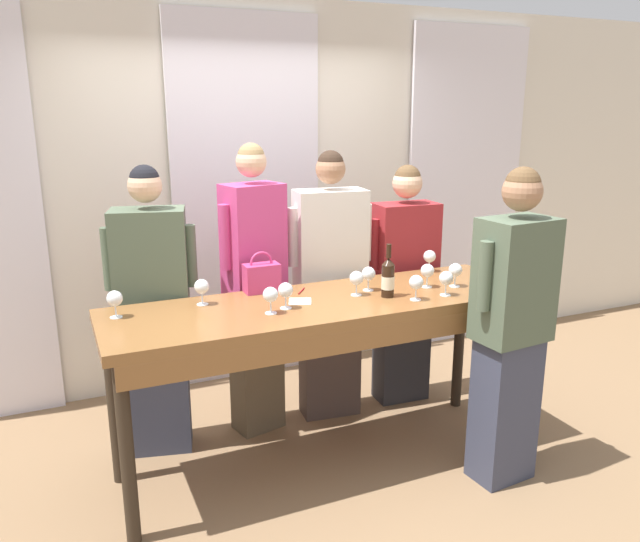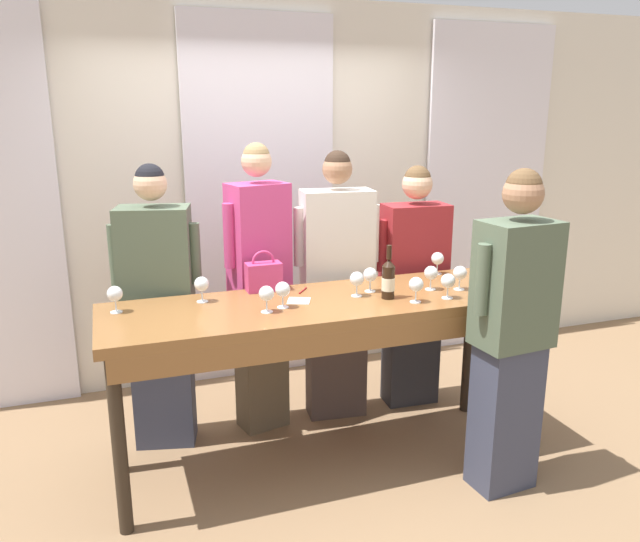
{
  "view_description": "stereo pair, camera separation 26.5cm",
  "coord_description": "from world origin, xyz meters",
  "px_view_note": "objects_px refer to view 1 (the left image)",
  "views": [
    {
      "loc": [
        -1.36,
        -3.02,
        2.05
      ],
      "look_at": [
        0.0,
        0.07,
        1.15
      ],
      "focal_mm": 35.0,
      "sensor_mm": 36.0,
      "label": 1
    },
    {
      "loc": [
        -1.12,
        -3.11,
        2.05
      ],
      "look_at": [
        0.0,
        0.07,
        1.15
      ],
      "focal_mm": 35.0,
      "sensor_mm": 36.0,
      "label": 2
    }
  ],
  "objects_px": {
    "wine_glass_center_left": "(446,279)",
    "guest_cream_sweater": "(330,286)",
    "guest_striped_shirt": "(404,284)",
    "wine_glass_front_right": "(368,274)",
    "wine_glass_back_mid": "(430,257)",
    "wine_glass_center_right": "(416,283)",
    "guest_olive_jacket": "(154,312)",
    "wine_glass_back_right": "(202,287)",
    "wine_glass_by_bottle": "(455,271)",
    "handbag": "(262,277)",
    "wine_glass_center_mid": "(286,291)",
    "guest_pink_top": "(255,288)",
    "tasting_bar": "(327,320)",
    "wine_bottle": "(388,278)",
    "wine_glass_front_left": "(427,271)",
    "wine_glass_front_mid": "(115,299)",
    "host_pouring": "(511,327)",
    "wine_glass_back_left": "(270,295)",
    "wine_glass_near_host": "(356,279)"
  },
  "relations": [
    {
      "from": "guest_striped_shirt",
      "to": "guest_cream_sweater",
      "type": "bearing_deg",
      "value": -180.0
    },
    {
      "from": "wine_glass_back_left",
      "to": "wine_glass_back_right",
      "type": "distance_m",
      "value": 0.41
    },
    {
      "from": "wine_glass_center_left",
      "to": "guest_cream_sweater",
      "type": "distance_m",
      "value": 0.86
    },
    {
      "from": "wine_glass_front_mid",
      "to": "wine_glass_center_left",
      "type": "relative_size",
      "value": 1.0
    },
    {
      "from": "guest_pink_top",
      "to": "host_pouring",
      "type": "relative_size",
      "value": 1.05
    },
    {
      "from": "wine_glass_by_bottle",
      "to": "wine_glass_front_left",
      "type": "bearing_deg",
      "value": 160.64
    },
    {
      "from": "wine_glass_center_right",
      "to": "guest_striped_shirt",
      "type": "height_order",
      "value": "guest_striped_shirt"
    },
    {
      "from": "guest_cream_sweater",
      "to": "guest_striped_shirt",
      "type": "relative_size",
      "value": 1.07
    },
    {
      "from": "wine_glass_front_left",
      "to": "guest_olive_jacket",
      "type": "xyz_separation_m",
      "value": [
        -1.51,
        0.56,
        -0.22
      ]
    },
    {
      "from": "wine_bottle",
      "to": "wine_glass_front_right",
      "type": "distance_m",
      "value": 0.16
    },
    {
      "from": "wine_bottle",
      "to": "guest_olive_jacket",
      "type": "height_order",
      "value": "guest_olive_jacket"
    },
    {
      "from": "wine_glass_center_left",
      "to": "host_pouring",
      "type": "xyz_separation_m",
      "value": [
        0.19,
        -0.35,
        -0.2
      ]
    },
    {
      "from": "guest_cream_sweater",
      "to": "wine_glass_center_left",
      "type": "bearing_deg",
      "value": -62.71
    },
    {
      "from": "guest_olive_jacket",
      "to": "guest_pink_top",
      "type": "xyz_separation_m",
      "value": [
        0.62,
        -0.0,
        0.07
      ]
    },
    {
      "from": "wine_glass_center_mid",
      "to": "wine_glass_front_left",
      "type": "bearing_deg",
      "value": 2.4
    },
    {
      "from": "wine_glass_by_bottle",
      "to": "guest_olive_jacket",
      "type": "distance_m",
      "value": 1.8
    },
    {
      "from": "guest_pink_top",
      "to": "wine_glass_near_host",
      "type": "bearing_deg",
      "value": -50.99
    },
    {
      "from": "guest_striped_shirt",
      "to": "wine_glass_center_right",
      "type": "bearing_deg",
      "value": -117.1
    },
    {
      "from": "wine_glass_center_mid",
      "to": "guest_pink_top",
      "type": "relative_size",
      "value": 0.08
    },
    {
      "from": "wine_glass_front_right",
      "to": "guest_pink_top",
      "type": "relative_size",
      "value": 0.08
    },
    {
      "from": "wine_glass_front_mid",
      "to": "wine_glass_center_mid",
      "type": "relative_size",
      "value": 1.0
    },
    {
      "from": "tasting_bar",
      "to": "guest_olive_jacket",
      "type": "bearing_deg",
      "value": 146.42
    },
    {
      "from": "wine_glass_front_mid",
      "to": "wine_glass_by_bottle",
      "type": "height_order",
      "value": "same"
    },
    {
      "from": "tasting_bar",
      "to": "wine_glass_near_host",
      "type": "distance_m",
      "value": 0.29
    },
    {
      "from": "wine_glass_front_mid",
      "to": "host_pouring",
      "type": "xyz_separation_m",
      "value": [
        1.95,
        -0.7,
        -0.2
      ]
    },
    {
      "from": "wine_glass_front_right",
      "to": "wine_glass_back_mid",
      "type": "bearing_deg",
      "value": 21.29
    },
    {
      "from": "tasting_bar",
      "to": "guest_striped_shirt",
      "type": "bearing_deg",
      "value": 33.94
    },
    {
      "from": "guest_pink_top",
      "to": "wine_glass_back_left",
      "type": "bearing_deg",
      "value": -100.52
    },
    {
      "from": "handbag",
      "to": "wine_glass_center_mid",
      "type": "bearing_deg",
      "value": -87.46
    },
    {
      "from": "guest_cream_sweater",
      "to": "wine_glass_center_mid",
      "type": "bearing_deg",
      "value": -131.86
    },
    {
      "from": "wine_glass_center_mid",
      "to": "host_pouring",
      "type": "relative_size",
      "value": 0.08
    },
    {
      "from": "wine_glass_front_right",
      "to": "wine_glass_center_right",
      "type": "distance_m",
      "value": 0.31
    },
    {
      "from": "wine_glass_back_right",
      "to": "host_pouring",
      "type": "xyz_separation_m",
      "value": [
        1.49,
        -0.74,
        -0.2
      ]
    },
    {
      "from": "wine_glass_front_right",
      "to": "wine_glass_back_mid",
      "type": "distance_m",
      "value": 0.61
    },
    {
      "from": "wine_glass_back_mid",
      "to": "wine_glass_near_host",
      "type": "bearing_deg",
      "value": -157.52
    },
    {
      "from": "host_pouring",
      "to": "tasting_bar",
      "type": "bearing_deg",
      "value": 148.37
    },
    {
      "from": "wine_glass_back_mid",
      "to": "guest_striped_shirt",
      "type": "relative_size",
      "value": 0.09
    },
    {
      "from": "wine_glass_center_right",
      "to": "guest_olive_jacket",
      "type": "distance_m",
      "value": 1.53
    },
    {
      "from": "wine_bottle",
      "to": "wine_glass_front_left",
      "type": "xyz_separation_m",
      "value": [
        0.31,
        0.07,
        -0.01
      ]
    },
    {
      "from": "guest_pink_top",
      "to": "guest_striped_shirt",
      "type": "bearing_deg",
      "value": 0.0
    },
    {
      "from": "wine_glass_back_right",
      "to": "guest_cream_sweater",
      "type": "relative_size",
      "value": 0.08
    },
    {
      "from": "wine_glass_back_left",
      "to": "wine_bottle",
      "type": "bearing_deg",
      "value": 1.17
    },
    {
      "from": "host_pouring",
      "to": "guest_pink_top",
      "type": "bearing_deg",
      "value": 134.82
    },
    {
      "from": "wine_bottle",
      "to": "guest_striped_shirt",
      "type": "bearing_deg",
      "value": 51.84
    },
    {
      "from": "wine_glass_back_right",
      "to": "wine_glass_by_bottle",
      "type": "relative_size",
      "value": 1.0
    },
    {
      "from": "handbag",
      "to": "guest_olive_jacket",
      "type": "distance_m",
      "value": 0.67
    },
    {
      "from": "guest_olive_jacket",
      "to": "wine_glass_center_mid",
      "type": "bearing_deg",
      "value": -44.73
    },
    {
      "from": "guest_striped_shirt",
      "to": "wine_glass_by_bottle",
      "type": "bearing_deg",
      "value": -92.39
    },
    {
      "from": "handbag",
      "to": "guest_striped_shirt",
      "type": "distance_m",
      "value": 1.16
    },
    {
      "from": "wine_bottle",
      "to": "wine_glass_front_mid",
      "type": "height_order",
      "value": "wine_bottle"
    }
  ]
}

